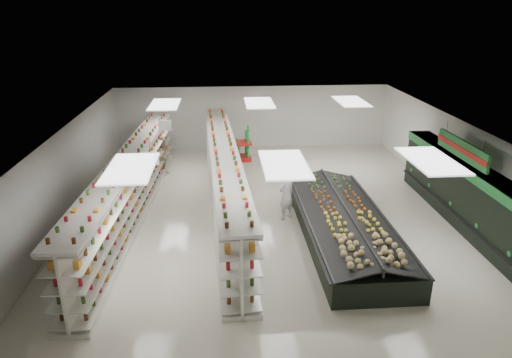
{
  "coord_description": "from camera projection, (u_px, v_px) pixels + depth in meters",
  "views": [
    {
      "loc": [
        -1.62,
        -15.27,
        7.12
      ],
      "look_at": [
        -0.42,
        0.3,
        1.1
      ],
      "focal_mm": 32.0,
      "sensor_mm": 36.0,
      "label": 1
    }
  ],
  "objects": [
    {
      "name": "hortifruti_banner",
      "position": [
        462.0,
        149.0,
        14.98
      ],
      "size": [
        0.12,
        3.2,
        0.95
      ],
      "color": "#1F7531",
      "rests_on": "ceiling"
    },
    {
      "name": "wall_back",
      "position": [
        253.0,
        117.0,
        23.75
      ],
      "size": [
        14.0,
        0.02,
        3.2
      ],
      "primitive_type": "cube",
      "color": "white",
      "rests_on": "floor"
    },
    {
      "name": "floor",
      "position": [
        268.0,
        209.0,
        16.88
      ],
      "size": [
        16.0,
        16.0,
        0.0
      ],
      "primitive_type": "plane",
      "color": "beige",
      "rests_on": "ground"
    },
    {
      "name": "aisle_sign_near",
      "position": [
        150.0,
        158.0,
        13.76
      ],
      "size": [
        0.52,
        0.06,
        0.75
      ],
      "color": "white",
      "rests_on": "ceiling"
    },
    {
      "name": "shopper_main",
      "position": [
        286.0,
        195.0,
        15.87
      ],
      "size": [
        0.77,
        0.72,
        1.77
      ],
      "primitive_type": "imported",
      "rotation": [
        0.0,
        0.0,
        3.75
      ],
      "color": "silver",
      "rests_on": "floor"
    },
    {
      "name": "shopper_background",
      "position": [
        164.0,
        156.0,
        20.08
      ],
      "size": [
        0.89,
        0.98,
        1.71
      ],
      "primitive_type": "imported",
      "rotation": [
        0.0,
        0.0,
        0.99
      ],
      "color": "tan",
      "rests_on": "floor"
    },
    {
      "name": "gondola_center",
      "position": [
        224.0,
        181.0,
        16.71
      ],
      "size": [
        1.67,
        13.35,
        2.31
      ],
      "rotation": [
        0.0,
        0.0,
        0.05
      ],
      "color": "silver",
      "rests_on": "floor"
    },
    {
      "name": "ceiling",
      "position": [
        269.0,
        125.0,
        15.74
      ],
      "size": [
        14.0,
        16.0,
        0.02
      ],
      "primitive_type": "cube",
      "color": "white",
      "rests_on": "wall_back"
    },
    {
      "name": "produce_wall_case",
      "position": [
        463.0,
        189.0,
        15.51
      ],
      "size": [
        0.93,
        8.0,
        2.2
      ],
      "color": "black",
      "rests_on": "floor"
    },
    {
      "name": "wall_right",
      "position": [
        457.0,
        164.0,
        16.81
      ],
      "size": [
        0.02,
        16.0,
        3.2
      ],
      "primitive_type": "cube",
      "color": "white",
      "rests_on": "floor"
    },
    {
      "name": "wall_left",
      "position": [
        68.0,
        174.0,
        15.81
      ],
      "size": [
        0.02,
        16.0,
        3.2
      ],
      "primitive_type": "cube",
      "color": "white",
      "rests_on": "floor"
    },
    {
      "name": "aisle_sign_far",
      "position": [
        165.0,
        126.0,
        17.49
      ],
      "size": [
        0.52,
        0.06,
        0.75
      ],
      "color": "white",
      "rests_on": "ceiling"
    },
    {
      "name": "soda_endcap",
      "position": [
        238.0,
        145.0,
        21.92
      ],
      "size": [
        1.36,
        0.99,
        1.63
      ],
      "rotation": [
        0.0,
        0.0,
        0.1
      ],
      "color": "#AA1813",
      "rests_on": "floor"
    },
    {
      "name": "produce_island",
      "position": [
        344.0,
        224.0,
        14.65
      ],
      "size": [
        2.68,
        7.37,
        1.1
      ],
      "rotation": [
        0.0,
        0.0,
        -0.0
      ],
      "color": "black",
      "rests_on": "floor"
    },
    {
      "name": "gondola_left",
      "position": [
        131.0,
        190.0,
        15.97
      ],
      "size": [
        1.62,
        12.91,
        2.23
      ],
      "rotation": [
        0.0,
        0.0,
        -0.05
      ],
      "color": "silver",
      "rests_on": "floor"
    },
    {
      "name": "wall_front",
      "position": [
        310.0,
        307.0,
        8.87
      ],
      "size": [
        14.0,
        0.02,
        3.2
      ],
      "primitive_type": "cube",
      "color": "white",
      "rests_on": "floor"
    }
  ]
}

